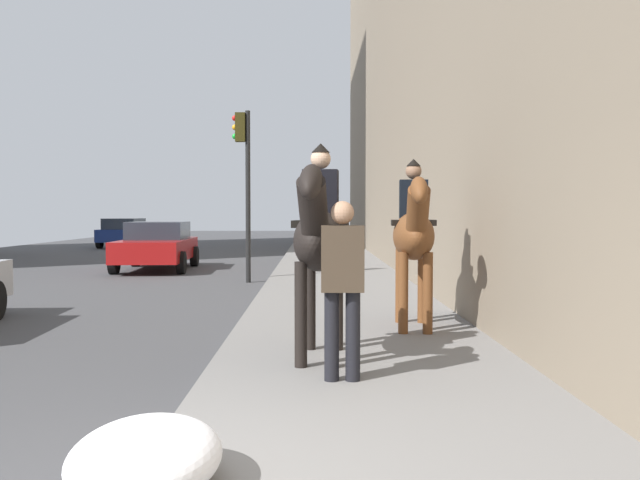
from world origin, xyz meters
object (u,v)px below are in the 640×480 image
at_px(mounted_horse_far, 414,233).
at_px(car_mid_lane, 157,245).
at_px(mounted_horse_near, 320,238).
at_px(car_near_lane, 125,232).
at_px(traffic_light_near_curb, 244,169).
at_px(pedestrian_greeting, 342,278).

xyz_separation_m(mounted_horse_far, car_mid_lane, (10.89, 6.06, -0.69)).
relative_size(mounted_horse_near, car_near_lane, 0.57).
distance_m(car_near_lane, traffic_light_near_curb, 18.69).
bearing_deg(car_near_lane, mounted_horse_far, -155.95).
height_order(mounted_horse_near, mounted_horse_far, mounted_horse_near).
distance_m(mounted_horse_far, car_mid_lane, 12.48).
bearing_deg(mounted_horse_far, car_mid_lane, -146.32).
bearing_deg(pedestrian_greeting, mounted_horse_far, -20.67).
xyz_separation_m(car_near_lane, traffic_light_near_curb, (-16.90, -7.71, 2.02)).
xyz_separation_m(car_near_lane, car_mid_lane, (-13.22, -4.71, -0.02)).
distance_m(car_mid_lane, traffic_light_near_curb, 5.17).
bearing_deg(car_near_lane, mounted_horse_near, -160.02).
height_order(mounted_horse_far, car_mid_lane, mounted_horse_far).
bearing_deg(traffic_light_near_curb, car_mid_lane, 39.21).
relative_size(mounted_horse_far, pedestrian_greeting, 1.37).
bearing_deg(car_mid_lane, pedestrian_greeting, 17.39).
distance_m(mounted_horse_near, car_mid_lane, 13.67).
height_order(mounted_horse_far, pedestrian_greeting, mounted_horse_far).
xyz_separation_m(mounted_horse_far, car_near_lane, (24.11, 10.77, -0.67)).
bearing_deg(pedestrian_greeting, car_near_lane, 20.35).
xyz_separation_m(mounted_horse_near, mounted_horse_far, (1.90, -1.30, -0.01)).
bearing_deg(mounted_horse_far, car_near_lane, -151.35).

